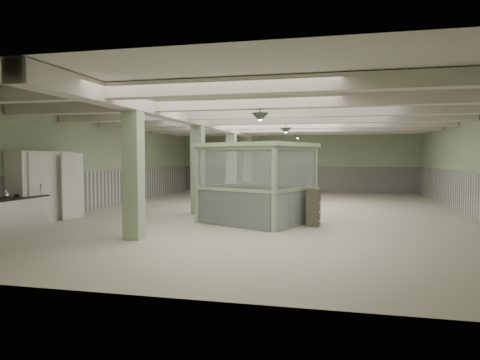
# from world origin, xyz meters

# --- Properties ---
(floor) EXTENTS (20.00, 20.00, 0.00)m
(floor) POSITION_xyz_m (0.00, 0.00, 0.00)
(floor) COLOR silver
(floor) RESTS_ON ground
(ceiling) EXTENTS (14.00, 20.00, 0.02)m
(ceiling) POSITION_xyz_m (0.00, 0.00, 3.60)
(ceiling) COLOR beige
(ceiling) RESTS_ON wall_back
(wall_back) EXTENTS (14.00, 0.02, 3.60)m
(wall_back) POSITION_xyz_m (0.00, 10.00, 1.80)
(wall_back) COLOR #B0C39C
(wall_back) RESTS_ON floor
(wall_front) EXTENTS (14.00, 0.02, 3.60)m
(wall_front) POSITION_xyz_m (0.00, -10.00, 1.80)
(wall_front) COLOR #B0C39C
(wall_front) RESTS_ON floor
(wall_left) EXTENTS (0.02, 20.00, 3.60)m
(wall_left) POSITION_xyz_m (-7.00, 0.00, 1.80)
(wall_left) COLOR #B0C39C
(wall_left) RESTS_ON floor
(wall_right) EXTENTS (0.02, 20.00, 3.60)m
(wall_right) POSITION_xyz_m (7.00, 0.00, 1.80)
(wall_right) COLOR #B0C39C
(wall_right) RESTS_ON floor
(wainscot_left) EXTENTS (0.05, 19.90, 1.50)m
(wainscot_left) POSITION_xyz_m (-6.97, 0.00, 0.75)
(wainscot_left) COLOR white
(wainscot_left) RESTS_ON floor
(wainscot_right) EXTENTS (0.05, 19.90, 1.50)m
(wainscot_right) POSITION_xyz_m (6.97, 0.00, 0.75)
(wainscot_right) COLOR white
(wainscot_right) RESTS_ON floor
(wainscot_back) EXTENTS (13.90, 0.05, 1.50)m
(wainscot_back) POSITION_xyz_m (0.00, 9.97, 0.75)
(wainscot_back) COLOR white
(wainscot_back) RESTS_ON floor
(girder) EXTENTS (0.45, 19.90, 0.40)m
(girder) POSITION_xyz_m (-2.50, 0.00, 3.38)
(girder) COLOR beige
(girder) RESTS_ON ceiling
(beam_a) EXTENTS (13.90, 0.35, 0.32)m
(beam_a) POSITION_xyz_m (0.00, -7.50, 3.42)
(beam_a) COLOR beige
(beam_a) RESTS_ON ceiling
(beam_b) EXTENTS (13.90, 0.35, 0.32)m
(beam_b) POSITION_xyz_m (0.00, -5.00, 3.42)
(beam_b) COLOR beige
(beam_b) RESTS_ON ceiling
(beam_c) EXTENTS (13.90, 0.35, 0.32)m
(beam_c) POSITION_xyz_m (0.00, -2.50, 3.42)
(beam_c) COLOR beige
(beam_c) RESTS_ON ceiling
(beam_d) EXTENTS (13.90, 0.35, 0.32)m
(beam_d) POSITION_xyz_m (0.00, 0.00, 3.42)
(beam_d) COLOR beige
(beam_d) RESTS_ON ceiling
(beam_e) EXTENTS (13.90, 0.35, 0.32)m
(beam_e) POSITION_xyz_m (0.00, 2.50, 3.42)
(beam_e) COLOR beige
(beam_e) RESTS_ON ceiling
(beam_f) EXTENTS (13.90, 0.35, 0.32)m
(beam_f) POSITION_xyz_m (0.00, 5.00, 3.42)
(beam_f) COLOR beige
(beam_f) RESTS_ON ceiling
(beam_g) EXTENTS (13.90, 0.35, 0.32)m
(beam_g) POSITION_xyz_m (0.00, 7.50, 3.42)
(beam_g) COLOR beige
(beam_g) RESTS_ON ceiling
(column_a) EXTENTS (0.42, 0.42, 3.60)m
(column_a) POSITION_xyz_m (-2.50, -6.00, 1.80)
(column_a) COLOR #A0B592
(column_a) RESTS_ON floor
(column_b) EXTENTS (0.42, 0.42, 3.60)m
(column_b) POSITION_xyz_m (-2.50, -1.00, 1.80)
(column_b) COLOR #A0B592
(column_b) RESTS_ON floor
(column_c) EXTENTS (0.42, 0.42, 3.60)m
(column_c) POSITION_xyz_m (-2.50, 4.00, 1.80)
(column_c) COLOR #A0B592
(column_c) RESTS_ON floor
(column_d) EXTENTS (0.42, 0.42, 3.60)m
(column_d) POSITION_xyz_m (-2.50, 8.00, 1.80)
(column_d) COLOR #A0B592
(column_d) RESTS_ON floor
(pendant_front) EXTENTS (0.44, 0.44, 0.22)m
(pendant_front) POSITION_xyz_m (0.50, -5.00, 3.05)
(pendant_front) COLOR #354332
(pendant_front) RESTS_ON ceiling
(pendant_mid) EXTENTS (0.44, 0.44, 0.22)m
(pendant_mid) POSITION_xyz_m (0.50, 0.50, 3.05)
(pendant_mid) COLOR #354332
(pendant_mid) RESTS_ON ceiling
(pendant_back) EXTENTS (0.44, 0.44, 0.22)m
(pendant_back) POSITION_xyz_m (0.50, 5.50, 3.05)
(pendant_back) COLOR #354332
(pendant_back) RESTS_ON ceiling
(pitcher_near) EXTENTS (0.18, 0.20, 0.25)m
(pitcher_near) POSITION_xyz_m (-6.40, -4.81, 1.02)
(pitcher_near) COLOR silver
(pitcher_near) RESTS_ON prep_counter
(pitcher_far) EXTENTS (0.23, 0.25, 0.25)m
(pitcher_far) POSITION_xyz_m (-6.40, -5.81, 1.03)
(pitcher_far) COLOR silver
(pitcher_far) RESTS_ON prep_counter
(veg_colander) EXTENTS (0.39, 0.39, 0.18)m
(veg_colander) POSITION_xyz_m (-6.54, -5.07, 0.99)
(veg_colander) COLOR #3A3B3F
(veg_colander) RESTS_ON prep_counter
(walkin_cooler) EXTENTS (0.87, 2.48, 2.27)m
(walkin_cooler) POSITION_xyz_m (-6.62, -4.00, 1.13)
(walkin_cooler) COLOR white
(walkin_cooler) RESTS_ON floor
(guard_booth) EXTENTS (3.88, 3.65, 2.48)m
(guard_booth) POSITION_xyz_m (-0.03, -2.62, 1.69)
(guard_booth) COLOR #A1B793
(guard_booth) RESTS_ON floor
(filing_cabinet) EXTENTS (0.41, 0.55, 1.13)m
(filing_cabinet) POSITION_xyz_m (1.74, -2.93, 0.57)
(filing_cabinet) COLOR #505043
(filing_cabinet) RESTS_ON floor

